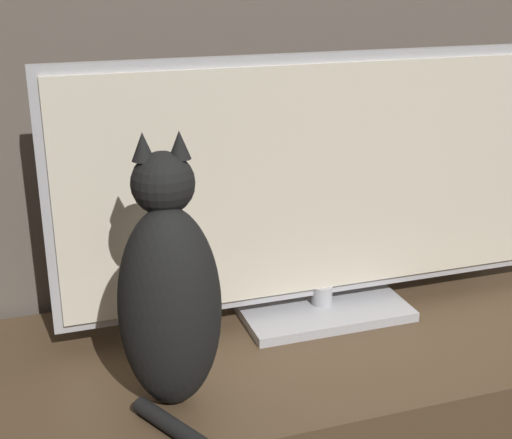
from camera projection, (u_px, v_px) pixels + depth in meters
name	position (u px, v px, depth m)	size (l,w,h in m)	color
tv_stand	(316.00, 426.00, 1.50)	(1.42, 0.55, 0.43)	brown
tv	(325.00, 190.00, 1.43)	(1.10, 0.21, 0.54)	#B7B7BC
cat	(169.00, 296.00, 1.16)	(0.19, 0.30, 0.46)	black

